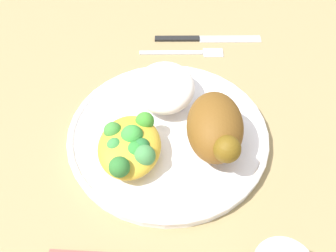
{
  "coord_description": "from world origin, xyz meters",
  "views": [
    {
      "loc": [
        0.35,
        0.01,
        0.45
      ],
      "look_at": [
        0.0,
        0.0,
        0.03
      ],
      "focal_mm": 42.71,
      "sensor_mm": 36.0,
      "label": 1
    }
  ],
  "objects_px": {
    "roasted_chicken": "(216,128)",
    "mac_cheese_with_broccoli": "(130,146)",
    "fork": "(187,52)",
    "knife": "(199,38)",
    "plate": "(168,135)",
    "rice_pile": "(165,87)"
  },
  "relations": [
    {
      "from": "mac_cheese_with_broccoli",
      "to": "knife",
      "type": "bearing_deg",
      "value": 160.69
    },
    {
      "from": "plate",
      "to": "rice_pile",
      "type": "xyz_separation_m",
      "value": [
        -0.06,
        -0.01,
        0.03
      ]
    },
    {
      "from": "fork",
      "to": "knife",
      "type": "relative_size",
      "value": 0.75
    },
    {
      "from": "knife",
      "to": "plate",
      "type": "bearing_deg",
      "value": -11.94
    },
    {
      "from": "plate",
      "to": "mac_cheese_with_broccoli",
      "type": "height_order",
      "value": "mac_cheese_with_broccoli"
    },
    {
      "from": "rice_pile",
      "to": "knife",
      "type": "relative_size",
      "value": 0.53
    },
    {
      "from": "roasted_chicken",
      "to": "mac_cheese_with_broccoli",
      "type": "bearing_deg",
      "value": -79.28
    },
    {
      "from": "roasted_chicken",
      "to": "mac_cheese_with_broccoli",
      "type": "height_order",
      "value": "roasted_chicken"
    },
    {
      "from": "fork",
      "to": "roasted_chicken",
      "type": "bearing_deg",
      "value": 9.07
    },
    {
      "from": "rice_pile",
      "to": "mac_cheese_with_broccoli",
      "type": "relative_size",
      "value": 0.96
    },
    {
      "from": "rice_pile",
      "to": "plate",
      "type": "bearing_deg",
      "value": 5.98
    },
    {
      "from": "plate",
      "to": "rice_pile",
      "type": "height_order",
      "value": "rice_pile"
    },
    {
      "from": "plate",
      "to": "rice_pile",
      "type": "distance_m",
      "value": 0.07
    },
    {
      "from": "plate",
      "to": "fork",
      "type": "xyz_separation_m",
      "value": [
        -0.19,
        0.03,
        -0.01
      ]
    },
    {
      "from": "plate",
      "to": "rice_pile",
      "type": "relative_size",
      "value": 2.76
    },
    {
      "from": "rice_pile",
      "to": "knife",
      "type": "distance_m",
      "value": 0.18
    },
    {
      "from": "rice_pile",
      "to": "fork",
      "type": "distance_m",
      "value": 0.14
    },
    {
      "from": "rice_pile",
      "to": "fork",
      "type": "bearing_deg",
      "value": 164.65
    },
    {
      "from": "mac_cheese_with_broccoli",
      "to": "fork",
      "type": "bearing_deg",
      "value": 162.22
    },
    {
      "from": "mac_cheese_with_broccoli",
      "to": "knife",
      "type": "height_order",
      "value": "mac_cheese_with_broccoli"
    },
    {
      "from": "mac_cheese_with_broccoli",
      "to": "knife",
      "type": "relative_size",
      "value": 0.56
    },
    {
      "from": "roasted_chicken",
      "to": "knife",
      "type": "xyz_separation_m",
      "value": [
        -0.25,
        -0.01,
        -0.05
      ]
    }
  ]
}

